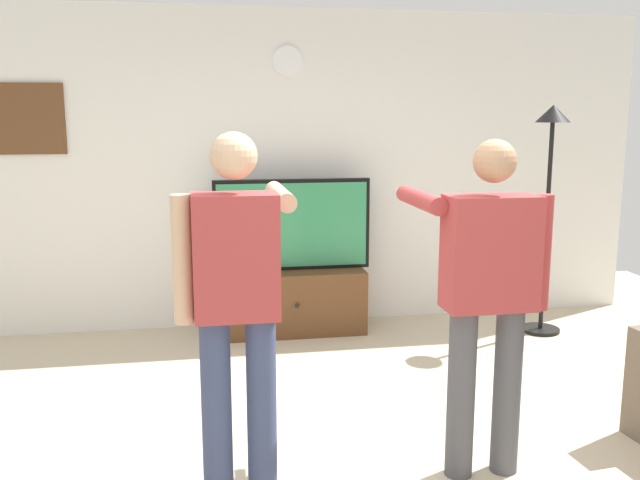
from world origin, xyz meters
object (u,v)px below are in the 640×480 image
at_px(television, 292,225).
at_px(wall_clock, 287,61).
at_px(person_standing_nearer_lamp, 237,301).
at_px(person_standing_nearer_couch, 488,288).
at_px(floor_lamp, 550,172).
at_px(tv_stand, 294,301).
at_px(framed_picture, 21,119).

distance_m(television, wall_clock, 1.37).
relative_size(person_standing_nearer_lamp, person_standing_nearer_couch, 1.02).
xyz_separation_m(wall_clock, person_standing_nearer_lamp, (-0.60, -2.82, -1.27)).
height_order(wall_clock, floor_lamp, wall_clock).
xyz_separation_m(tv_stand, person_standing_nearer_couch, (0.64, -2.47, 0.71)).
xyz_separation_m(floor_lamp, person_standing_nearer_couch, (-1.43, -2.12, -0.38)).
xyz_separation_m(framed_picture, person_standing_nearer_couch, (2.77, -2.76, -0.81)).
height_order(floor_lamp, person_standing_nearer_lamp, floor_lamp).
xyz_separation_m(wall_clock, framed_picture, (-2.13, 0.00, -0.47)).
relative_size(wall_clock, floor_lamp, 0.13).
bearing_deg(television, wall_clock, 90.00).
relative_size(tv_stand, wall_clock, 4.73).
height_order(tv_stand, television, television).
bearing_deg(person_standing_nearer_lamp, framed_picture, 118.46).
distance_m(framed_picture, person_standing_nearer_lamp, 3.31).
bearing_deg(person_standing_nearer_couch, framed_picture, 135.12).
distance_m(floor_lamp, person_standing_nearer_lamp, 3.47).
bearing_deg(person_standing_nearer_couch, person_standing_nearer_lamp, -176.97).
relative_size(tv_stand, framed_picture, 1.79).
bearing_deg(framed_picture, tv_stand, -7.88).
height_order(framed_picture, floor_lamp, framed_picture).
distance_m(television, floor_lamp, 2.16).
xyz_separation_m(wall_clock, person_standing_nearer_couch, (0.64, -2.76, -1.28)).
bearing_deg(wall_clock, person_standing_nearer_lamp, -101.99).
xyz_separation_m(tv_stand, person_standing_nearer_lamp, (-0.60, -2.53, 0.72)).
distance_m(floor_lamp, person_standing_nearer_couch, 2.58).
distance_m(tv_stand, person_standing_nearer_lamp, 2.70).
xyz_separation_m(floor_lamp, person_standing_nearer_lamp, (-2.67, -2.18, -0.37)).
distance_m(tv_stand, wall_clock, 2.01).
relative_size(wall_clock, person_standing_nearer_couch, 0.15).
bearing_deg(framed_picture, person_standing_nearer_lamp, -61.54).
xyz_separation_m(tv_stand, floor_lamp, (2.08, -0.35, 1.09)).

